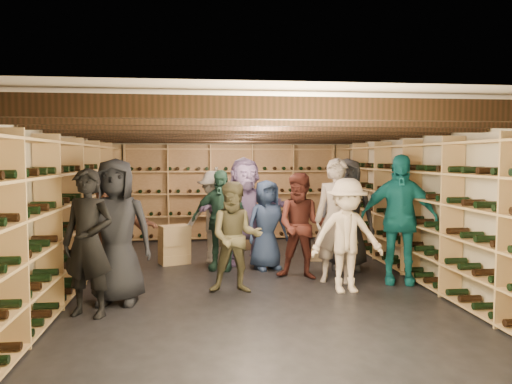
{
  "coord_description": "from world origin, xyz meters",
  "views": [
    {
      "loc": [
        -0.81,
        -7.47,
        1.87
      ],
      "look_at": [
        0.13,
        0.2,
        1.33
      ],
      "focal_mm": 35.0,
      "sensor_mm": 36.0,
      "label": 1
    }
  ],
  "objects_px": {
    "person_11": "(245,211)",
    "person_0": "(116,231)",
    "person_4": "(399,219)",
    "person_12": "(347,214)",
    "person_1": "(88,243)",
    "crate_loose": "(324,255)",
    "crate_stack_left": "(174,245)",
    "person_7": "(337,220)",
    "person_9": "(215,217)",
    "person_6": "(267,225)",
    "person_8": "(302,226)",
    "person_2": "(236,237)",
    "crate_stack_right": "(236,237)",
    "person_3": "(347,235)",
    "person_5": "(110,230)",
    "person_10": "(220,220)"
  },
  "relations": [
    {
      "from": "person_11",
      "to": "person_0",
      "type": "bearing_deg",
      "value": -144.27
    },
    {
      "from": "person_4",
      "to": "person_12",
      "type": "bearing_deg",
      "value": 132.59
    },
    {
      "from": "person_1",
      "to": "crate_loose",
      "type": "bearing_deg",
      "value": 58.27
    },
    {
      "from": "crate_stack_left",
      "to": "person_7",
      "type": "xyz_separation_m",
      "value": [
        2.47,
        -1.59,
        0.59
      ]
    },
    {
      "from": "person_9",
      "to": "crate_stack_left",
      "type": "bearing_deg",
      "value": -174.59
    },
    {
      "from": "person_0",
      "to": "person_6",
      "type": "relative_size",
      "value": 1.24
    },
    {
      "from": "person_8",
      "to": "person_12",
      "type": "relative_size",
      "value": 0.88
    },
    {
      "from": "person_2",
      "to": "person_6",
      "type": "relative_size",
      "value": 1.03
    },
    {
      "from": "person_1",
      "to": "person_6",
      "type": "height_order",
      "value": "person_1"
    },
    {
      "from": "person_12",
      "to": "crate_stack_left",
      "type": "bearing_deg",
      "value": -178.17
    },
    {
      "from": "crate_loose",
      "to": "person_2",
      "type": "distance_m",
      "value": 2.75
    },
    {
      "from": "crate_stack_left",
      "to": "person_9",
      "type": "xyz_separation_m",
      "value": [
        0.71,
        0.0,
        0.47
      ]
    },
    {
      "from": "crate_loose",
      "to": "person_2",
      "type": "relative_size",
      "value": 0.33
    },
    {
      "from": "person_2",
      "to": "person_6",
      "type": "bearing_deg",
      "value": 71.11
    },
    {
      "from": "person_7",
      "to": "person_11",
      "type": "relative_size",
      "value": 0.99
    },
    {
      "from": "crate_stack_right",
      "to": "person_2",
      "type": "bearing_deg",
      "value": -94.82
    },
    {
      "from": "person_4",
      "to": "person_7",
      "type": "height_order",
      "value": "person_4"
    },
    {
      "from": "person_2",
      "to": "person_3",
      "type": "distance_m",
      "value": 1.54
    },
    {
      "from": "crate_loose",
      "to": "person_1",
      "type": "height_order",
      "value": "person_1"
    },
    {
      "from": "person_0",
      "to": "person_5",
      "type": "relative_size",
      "value": 1.21
    },
    {
      "from": "person_8",
      "to": "person_11",
      "type": "distance_m",
      "value": 1.38
    },
    {
      "from": "crate_stack_right",
      "to": "person_7",
      "type": "distance_m",
      "value": 3.15
    },
    {
      "from": "person_3",
      "to": "crate_stack_right",
      "type": "bearing_deg",
      "value": 109.92
    },
    {
      "from": "person_1",
      "to": "person_11",
      "type": "relative_size",
      "value": 0.93
    },
    {
      "from": "person_6",
      "to": "crate_loose",
      "type": "bearing_deg",
      "value": 8.61
    },
    {
      "from": "crate_stack_right",
      "to": "person_9",
      "type": "bearing_deg",
      "value": -111.73
    },
    {
      "from": "person_0",
      "to": "person_12",
      "type": "xyz_separation_m",
      "value": [
        3.51,
        1.58,
        -0.0
      ]
    },
    {
      "from": "person_9",
      "to": "person_0",
      "type": "bearing_deg",
      "value": -114.67
    },
    {
      "from": "person_5",
      "to": "person_11",
      "type": "relative_size",
      "value": 0.82
    },
    {
      "from": "crate_stack_right",
      "to": "person_11",
      "type": "bearing_deg",
      "value": -88.1
    },
    {
      "from": "person_4",
      "to": "person_5",
      "type": "height_order",
      "value": "person_4"
    },
    {
      "from": "person_2",
      "to": "person_11",
      "type": "relative_size",
      "value": 0.82
    },
    {
      "from": "person_1",
      "to": "person_2",
      "type": "height_order",
      "value": "person_1"
    },
    {
      "from": "person_4",
      "to": "person_8",
      "type": "xyz_separation_m",
      "value": [
        -1.37,
        0.42,
        -0.14
      ]
    },
    {
      "from": "crate_stack_left",
      "to": "person_2",
      "type": "height_order",
      "value": "person_2"
    },
    {
      "from": "crate_stack_left",
      "to": "crate_loose",
      "type": "height_order",
      "value": "crate_stack_left"
    },
    {
      "from": "person_5",
      "to": "person_10",
      "type": "bearing_deg",
      "value": 10.11
    },
    {
      "from": "person_0",
      "to": "person_9",
      "type": "xyz_separation_m",
      "value": [
        1.34,
        2.31,
        -0.11
      ]
    },
    {
      "from": "person_3",
      "to": "person_7",
      "type": "distance_m",
      "value": 0.57
    },
    {
      "from": "crate_stack_right",
      "to": "person_11",
      "type": "distance_m",
      "value": 1.53
    },
    {
      "from": "person_4",
      "to": "person_11",
      "type": "bearing_deg",
      "value": 160.64
    },
    {
      "from": "person_5",
      "to": "person_6",
      "type": "relative_size",
      "value": 1.03
    },
    {
      "from": "person_0",
      "to": "person_9",
      "type": "height_order",
      "value": "person_0"
    },
    {
      "from": "person_6",
      "to": "person_9",
      "type": "distance_m",
      "value": 1.05
    },
    {
      "from": "person_10",
      "to": "person_12",
      "type": "bearing_deg",
      "value": 13.8
    },
    {
      "from": "person_7",
      "to": "person_8",
      "type": "height_order",
      "value": "person_7"
    },
    {
      "from": "person_1",
      "to": "person_7",
      "type": "height_order",
      "value": "person_7"
    },
    {
      "from": "crate_stack_right",
      "to": "person_8",
      "type": "relative_size",
      "value": 0.36
    },
    {
      "from": "person_2",
      "to": "person_10",
      "type": "relative_size",
      "value": 0.92
    },
    {
      "from": "person_3",
      "to": "person_10",
      "type": "relative_size",
      "value": 0.95
    }
  ]
}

